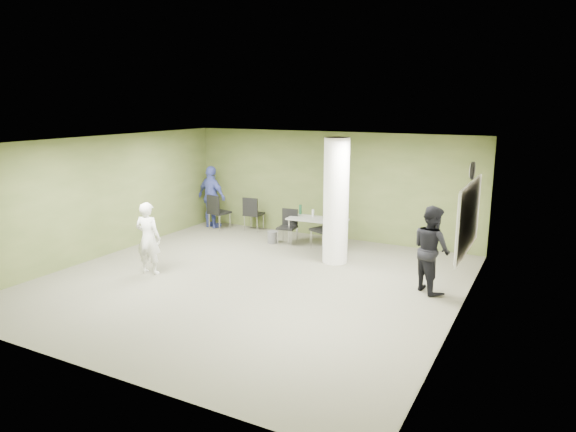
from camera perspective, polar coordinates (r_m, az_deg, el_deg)
The scene contains 17 objects.
floor at distance 10.47m, azimuth -4.16°, elevation -7.25°, with size 8.00×8.00×0.00m, color #4E4D3E.
ceiling at distance 9.89m, azimuth -4.42°, elevation 8.21°, with size 8.00×8.00×0.00m, color white.
wall_back at distance 13.59m, azimuth 4.69°, elevation 3.44°, with size 8.00×0.02×2.80m, color #415025.
wall_left at distance 12.64m, azimuth -19.88°, elevation 2.04°, with size 0.02×8.00×2.80m, color #415025.
wall_right_cream at distance 8.71m, azimuth 18.68°, elevation -2.36°, with size 0.02×8.00×2.80m, color beige.
column at distance 11.39m, azimuth 5.35°, elevation 1.66°, with size 0.56×0.56×2.80m, color silver.
whiteboard at distance 9.85m, azimuth 19.42°, elevation -0.13°, with size 0.05×2.30×1.30m.
wall_clock at distance 9.71m, azimuth 19.79°, elevation 4.76°, with size 0.06×0.32×0.32m.
folding_table at distance 12.84m, azimuth 3.22°, elevation -0.47°, with size 1.50×0.72×0.95m.
wastebasket at distance 13.17m, azimuth -1.72°, elevation -2.36°, with size 0.27×0.27×0.31m, color #4C4C4C.
chair_back_left at distance 14.54m, azimuth -7.91°, elevation 0.72°, with size 0.59×0.59×1.01m.
chair_back_right at distance 14.33m, azimuth -3.98°, elevation 0.52°, with size 0.51×0.51×0.96m.
chair_table_left at distance 13.05m, azimuth 0.03°, elevation -0.87°, with size 0.48×0.48×0.88m.
chair_table_right at distance 12.61m, azimuth 4.24°, elevation -1.02°, with size 0.66×0.66×1.01m.
woman_white at distance 11.08m, azimuth -15.27°, elevation -2.41°, with size 0.56×0.37×1.53m, color silver.
man_black at distance 10.06m, azimuth 15.65°, elevation -3.55°, with size 0.81×0.63×1.67m, color black.
man_blue at distance 14.82m, azimuth -8.46°, elevation 2.11°, with size 1.04×0.43×1.78m, color #414CA2.
Camera 1 is at (5.24, -8.35, 3.54)m, focal length 32.00 mm.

